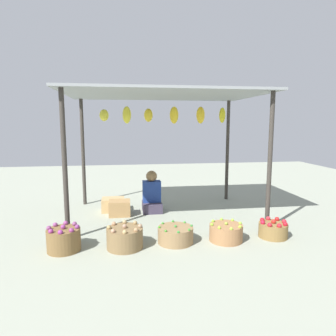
{
  "coord_description": "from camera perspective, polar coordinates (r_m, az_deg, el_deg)",
  "views": [
    {
      "loc": [
        -0.7,
        -5.36,
        1.67
      ],
      "look_at": [
        0.0,
        -0.54,
        0.95
      ],
      "focal_mm": 32.45,
      "sensor_mm": 36.0,
      "label": 1
    }
  ],
  "objects": [
    {
      "name": "wooden_crate_stacked_rear",
      "position": [
        5.95,
        -10.26,
        -6.78
      ],
      "size": [
        0.42,
        0.34,
        0.25
      ],
      "primitive_type": "cube",
      "color": "tan",
      "rests_on": "ground"
    },
    {
      "name": "basket_purple_onions",
      "position": [
        4.33,
        -19.0,
        -12.53
      ],
      "size": [
        0.43,
        0.43,
        0.35
      ],
      "color": "brown",
      "rests_on": "ground"
    },
    {
      "name": "market_stall_structure",
      "position": [
        5.43,
        -0.92,
        12.06
      ],
      "size": [
        3.36,
        2.26,
        2.19
      ],
      "color": "#38332D",
      "rests_on": "ground"
    },
    {
      "name": "basket_green_chilies",
      "position": [
        4.38,
        1.42,
        -12.42
      ],
      "size": [
        0.5,
        0.5,
        0.26
      ],
      "color": "olive",
      "rests_on": "ground"
    },
    {
      "name": "basket_limes",
      "position": [
        4.51,
        10.82,
        -11.81
      ],
      "size": [
        0.47,
        0.47,
        0.28
      ],
      "color": "#9A6C44",
      "rests_on": "ground"
    },
    {
      "name": "vendor_person",
      "position": [
        5.83,
        -3.06,
        -5.22
      ],
      "size": [
        0.36,
        0.44,
        0.78
      ],
      "color": "#3A3246",
      "rests_on": "ground"
    },
    {
      "name": "ground_plane",
      "position": [
        5.66,
        -0.8,
        -8.76
      ],
      "size": [
        14.0,
        14.0,
        0.0
      ],
      "primitive_type": "plane",
      "color": "gray"
    },
    {
      "name": "basket_red_apples",
      "position": [
        4.83,
        19.13,
        -10.87
      ],
      "size": [
        0.42,
        0.42,
        0.27
      ],
      "color": "olive",
      "rests_on": "ground"
    },
    {
      "name": "basket_potatoes",
      "position": [
        4.23,
        -8.12,
        -12.81
      ],
      "size": [
        0.49,
        0.49,
        0.33
      ],
      "color": "brown",
      "rests_on": "ground"
    },
    {
      "name": "wooden_crate_near_vendor",
      "position": [
        5.65,
        -9.08,
        -7.44
      ],
      "size": [
        0.38,
        0.32,
        0.28
      ],
      "primitive_type": "cube",
      "color": "#A37B4B",
      "rests_on": "ground"
    }
  ]
}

